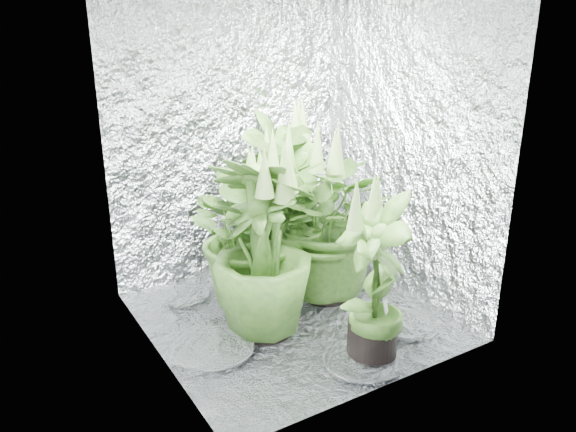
# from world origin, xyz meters

# --- Properties ---
(ground) EXTENTS (1.60, 1.60, 0.00)m
(ground) POSITION_xyz_m (0.00, 0.00, 0.00)
(ground) COLOR silver
(ground) RESTS_ON ground
(walls) EXTENTS (1.62, 1.62, 2.00)m
(walls) POSITION_xyz_m (0.00, 0.00, 1.00)
(walls) COLOR silver
(walls) RESTS_ON ground
(plant_a) EXTENTS (0.82, 0.82, 0.99)m
(plant_a) POSITION_xyz_m (-0.12, 0.26, 0.47)
(plant_a) COLOR black
(plant_a) RESTS_ON ground
(plant_b) EXTENTS (0.75, 0.75, 1.19)m
(plant_b) POSITION_xyz_m (0.28, 0.64, 0.54)
(plant_b) COLOR black
(plant_b) RESTS_ON ground
(plant_c) EXTENTS (0.54, 0.54, 1.07)m
(plant_c) POSITION_xyz_m (0.14, 0.29, 0.49)
(plant_c) COLOR black
(plant_c) RESTS_ON ground
(plant_d) EXTENTS (0.77, 0.77, 1.09)m
(plant_d) POSITION_xyz_m (-0.22, -0.06, 0.50)
(plant_d) COLOR black
(plant_d) RESTS_ON ground
(plant_e) EXTENTS (0.93, 0.93, 1.10)m
(plant_e) POSITION_xyz_m (0.31, 0.10, 0.52)
(plant_e) COLOR black
(plant_e) RESTS_ON ground
(plant_f) EXTENTS (0.54, 0.54, 0.96)m
(plant_f) POSITION_xyz_m (0.12, -0.59, 0.44)
(plant_f) COLOR black
(plant_f) RESTS_ON ground
(circulation_fan) EXTENTS (0.20, 0.32, 0.39)m
(circulation_fan) POSITION_xyz_m (0.59, 0.31, 0.16)
(circulation_fan) COLOR black
(circulation_fan) RESTS_ON ground
(plant_label) EXTENTS (0.05, 0.04, 0.07)m
(plant_label) POSITION_xyz_m (0.17, -0.62, 0.30)
(plant_label) COLOR white
(plant_label) RESTS_ON plant_f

